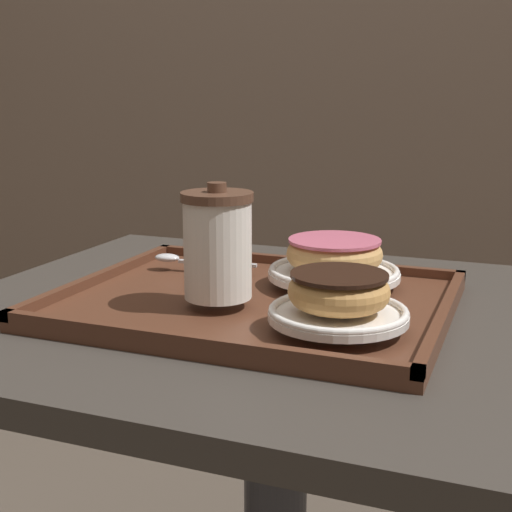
{
  "coord_description": "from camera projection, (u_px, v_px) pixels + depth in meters",
  "views": [
    {
      "loc": [
        0.27,
        -0.77,
        0.95
      ],
      "look_at": [
        -0.02,
        -0.01,
        0.77
      ],
      "focal_mm": 50.0,
      "sensor_mm": 36.0,
      "label": 1
    }
  ],
  "objects": [
    {
      "name": "coffee_cup_front",
      "position": [
        218.0,
        245.0,
        0.8
      ],
      "size": [
        0.08,
        0.08,
        0.13
      ],
      "color": "white",
      "rests_on": "serving_tray"
    },
    {
      "name": "plate_with_plain_donut",
      "position": [
        334.0,
        272.0,
        0.89
      ],
      "size": [
        0.17,
        0.17,
        0.01
      ],
      "color": "white",
      "rests_on": "serving_tray"
    },
    {
      "name": "donut_plain",
      "position": [
        334.0,
        253.0,
        0.89
      ],
      "size": [
        0.12,
        0.12,
        0.04
      ],
      "color": "tan",
      "rests_on": "plate_with_plain_donut"
    },
    {
      "name": "plate_with_chocolate_donut",
      "position": [
        338.0,
        313.0,
        0.73
      ],
      "size": [
        0.14,
        0.14,
        0.01
      ],
      "color": "white",
      "rests_on": "serving_tray"
    },
    {
      "name": "serving_tray",
      "position": [
        256.0,
        302.0,
        0.85
      ],
      "size": [
        0.45,
        0.36,
        0.02
      ],
      "color": "#512D1E",
      "rests_on": "cafe_table"
    },
    {
      "name": "donut_chocolate_glazed",
      "position": [
        339.0,
        290.0,
        0.72
      ],
      "size": [
        0.1,
        0.1,
        0.04
      ],
      "color": "tan",
      "rests_on": "plate_with_chocolate_donut"
    },
    {
      "name": "spoon",
      "position": [
        181.0,
        259.0,
        0.97
      ],
      "size": [
        0.15,
        0.03,
        0.01
      ],
      "rotation": [
        0.0,
        0.0,
        3.27
      ],
      "color": "silver",
      "rests_on": "serving_tray"
    },
    {
      "name": "cafe_table",
      "position": [
        276.0,
        439.0,
        0.89
      ],
      "size": [
        0.8,
        0.65,
        0.7
      ],
      "color": "#38332D",
      "rests_on": "ground_plane"
    }
  ]
}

